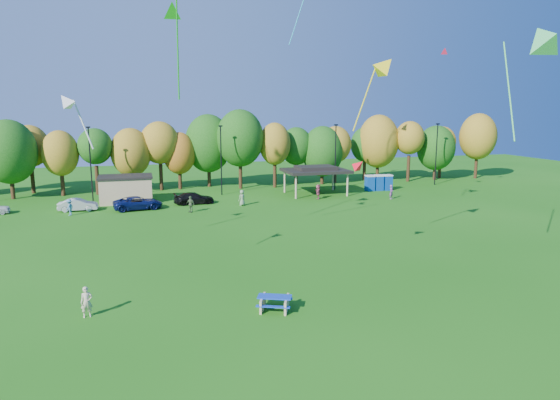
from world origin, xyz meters
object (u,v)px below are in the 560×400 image
object	(u,v)px
car_d	(194,198)
kite_flyer	(87,302)
picnic_table	(275,302)
porta_potties	(379,183)
car_c	(138,203)
car_b	(78,205)

from	to	relation	value
car_d	kite_flyer	bearing A→B (deg)	159.42
picnic_table	car_d	bearing A→B (deg)	114.66
porta_potties	car_d	bearing A→B (deg)	-173.39
kite_flyer	car_c	distance (m)	29.94
porta_potties	car_c	size ratio (longest dim) A/B	0.70
kite_flyer	picnic_table	bearing A→B (deg)	-20.46
kite_flyer	car_d	bearing A→B (deg)	63.78
picnic_table	car_b	world-z (taller)	car_b
kite_flyer	porta_potties	bearing A→B (deg)	34.71
car_b	picnic_table	bearing A→B (deg)	-155.83
porta_potties	car_b	distance (m)	38.76
porta_potties	car_b	bearing A→B (deg)	-174.67
picnic_table	car_b	bearing A→B (deg)	135.87
porta_potties	car_b	xyz separation A→B (m)	(-38.59, -3.60, -0.41)
picnic_table	car_c	size ratio (longest dim) A/B	0.44
porta_potties	picnic_table	size ratio (longest dim) A/B	1.59
picnic_table	kite_flyer	size ratio (longest dim) A/B	1.37
picnic_table	car_b	xyz separation A→B (m)	(-13.65, 32.75, 0.21)
kite_flyer	car_c	world-z (taller)	kite_flyer
car_c	car_d	bearing A→B (deg)	-83.74
picnic_table	car_d	xyz separation A→B (m)	(-0.82, 33.37, 0.21)
car_c	kite_flyer	bearing A→B (deg)	166.26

